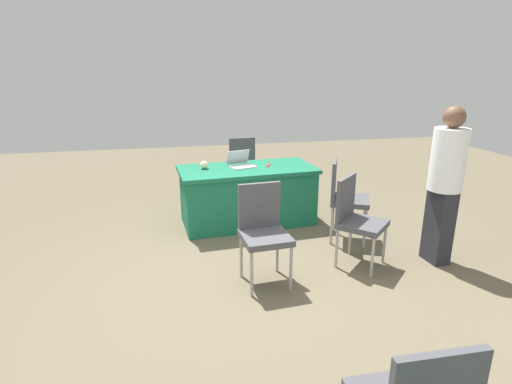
# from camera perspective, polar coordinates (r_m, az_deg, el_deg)

# --- Properties ---
(ground_plane) EXTENTS (14.40, 14.40, 0.00)m
(ground_plane) POSITION_cam_1_polar(r_m,az_deg,el_deg) (4.10, -1.95, -12.32)
(ground_plane) COLOR brown
(table_foreground) EXTENTS (1.82, 0.97, 0.76)m
(table_foreground) POSITION_cam_1_polar(r_m,az_deg,el_deg) (5.40, -1.24, -0.43)
(table_foreground) COLOR #196647
(table_foreground) RESTS_ON ground
(chair_near_front) EXTENTS (0.47, 0.47, 0.95)m
(chair_near_front) POSITION_cam_1_polar(r_m,az_deg,el_deg) (6.64, -2.21, 4.33)
(chair_near_front) COLOR #9E9993
(chair_near_front) RESTS_ON ground
(chair_tucked_left) EXTENTS (0.62, 0.62, 0.94)m
(chair_tucked_left) POSITION_cam_1_polar(r_m,az_deg,el_deg) (4.33, 13.94, -3.34)
(chair_tucked_left) COLOR #9E9993
(chair_tucked_left) RESTS_ON ground
(chair_tucked_right) EXTENTS (0.59, 0.59, 0.98)m
(chair_tucked_right) POSITION_cam_1_polar(r_m,az_deg,el_deg) (4.91, 12.29, -0.34)
(chair_tucked_right) COLOR #9E9993
(chair_tucked_right) RESTS_ON ground
(chair_aisle) EXTENTS (0.47, 0.47, 0.96)m
(chair_aisle) POSITION_cam_1_polar(r_m,az_deg,el_deg) (3.87, 1.02, -5.04)
(chair_aisle) COLOR #9E9993
(chair_aisle) RESTS_ON ground
(person_attendee_standing) EXTENTS (0.35, 0.35, 1.66)m
(person_attendee_standing) POSITION_cam_1_polar(r_m,az_deg,el_deg) (4.57, 25.11, 1.70)
(person_attendee_standing) COLOR #26262D
(person_attendee_standing) RESTS_ON ground
(laptop_silver) EXTENTS (0.38, 0.36, 0.21)m
(laptop_silver) POSITION_cam_1_polar(r_m,az_deg,el_deg) (5.35, -2.09, 4.01)
(laptop_silver) COLOR silver
(laptop_silver) RESTS_ON table_foreground
(yarn_ball) EXTENTS (0.10, 0.10, 0.10)m
(yarn_ball) POSITION_cam_1_polar(r_m,az_deg,el_deg) (5.27, -7.33, 3.80)
(yarn_ball) COLOR beige
(yarn_ball) RESTS_ON table_foreground
(scissors_red) EXTENTS (0.10, 0.18, 0.01)m
(scissors_red) POSITION_cam_1_polar(r_m,az_deg,el_deg) (5.43, 1.76, 3.81)
(scissors_red) COLOR red
(scissors_red) RESTS_ON table_foreground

